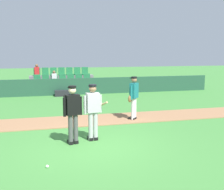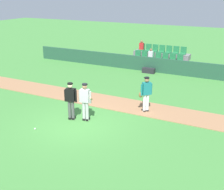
{
  "view_description": "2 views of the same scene",
  "coord_description": "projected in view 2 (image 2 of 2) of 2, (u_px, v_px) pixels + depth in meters",
  "views": [
    {
      "loc": [
        -1.31,
        -7.85,
        2.75
      ],
      "look_at": [
        1.05,
        1.54,
        1.23
      ],
      "focal_mm": 44.63,
      "sensor_mm": 36.0,
      "label": 1
    },
    {
      "loc": [
        6.8,
        -9.94,
        5.6
      ],
      "look_at": [
        1.11,
        1.19,
        1.14
      ],
      "focal_mm": 47.12,
      "sensor_mm": 36.0,
      "label": 2
    }
  ],
  "objects": [
    {
      "name": "equipment_bag",
      "position": [
        149.0,
        71.0,
        21.04
      ],
      "size": [
        0.9,
        0.36,
        0.36
      ],
      "primitive_type": "cube",
      "color": "#232328",
      "rests_on": "ground"
    },
    {
      "name": "stadium_bleachers",
      "position": [
        159.0,
        61.0,
        22.47
      ],
      "size": [
        4.45,
        2.1,
        1.9
      ],
      "color": "slate",
      "rests_on": "ground"
    },
    {
      "name": "batter_grey_jersey",
      "position": [
        85.0,
        101.0,
        13.09
      ],
      "size": [
        0.73,
        0.74,
        1.76
      ],
      "color": "#B2B2B2",
      "rests_on": "ground"
    },
    {
      "name": "runner_teal_jersey",
      "position": [
        146.0,
        93.0,
        14.04
      ],
      "size": [
        0.55,
        0.51,
        1.76
      ],
      "color": "white",
      "rests_on": "ground"
    },
    {
      "name": "baseball",
      "position": [
        35.0,
        129.0,
        12.51
      ],
      "size": [
        0.07,
        0.07,
        0.07
      ],
      "primitive_type": "sphere",
      "color": "white",
      "rests_on": "ground"
    },
    {
      "name": "umpire_home_plate",
      "position": [
        71.0,
        99.0,
        13.2
      ],
      "size": [
        0.57,
        0.38,
        1.76
      ],
      "color": "#4C4C4C",
      "rests_on": "ground"
    },
    {
      "name": "infield_dirt_path",
      "position": [
        108.0,
        102.0,
        15.59
      ],
      "size": [
        28.0,
        1.84,
        0.03
      ],
      "primitive_type": "cube",
      "color": "#9E704C",
      "rests_on": "ground"
    },
    {
      "name": "ground_plane",
      "position": [
        78.0,
        123.0,
        13.13
      ],
      "size": [
        80.0,
        80.0,
        0.0
      ],
      "primitive_type": "plane",
      "color": "#42843A"
    },
    {
      "name": "dugout_fence",
      "position": [
        153.0,
        65.0,
        21.23
      ],
      "size": [
        20.0,
        0.16,
        1.05
      ],
      "primitive_type": "cube",
      "color": "#234C38",
      "rests_on": "ground"
    }
  ]
}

